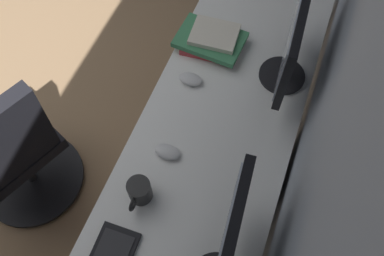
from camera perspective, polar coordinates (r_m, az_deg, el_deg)
wall_back at (r=1.32m, az=24.87°, el=15.11°), size 4.42×0.10×2.60m
desk at (r=1.62m, az=1.66°, el=-5.40°), size 2.31×0.62×0.73m
drawer_pedestal at (r=1.96m, az=3.48°, el=-6.01°), size 0.40×0.51×0.69m
monitor_secondary at (r=1.62m, az=14.25°, el=12.33°), size 0.50×0.20×0.43m
mouse_main at (r=1.56m, az=-3.52°, el=-3.42°), size 0.06×0.10×0.03m
mouse_spare at (r=1.73m, az=-0.21°, el=6.97°), size 0.06×0.10×0.03m
book_stack_near at (r=1.84m, az=2.77°, el=12.40°), size 0.22×0.31×0.08m
coffee_mug at (r=1.47m, az=-7.50°, el=-8.90°), size 0.13×0.09×0.10m
office_chair at (r=2.05m, az=-24.25°, el=-3.59°), size 0.57×0.61×0.97m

